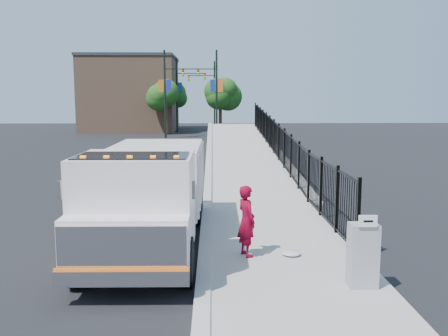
{
  "coord_description": "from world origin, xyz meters",
  "views": [
    {
      "loc": [
        0.2,
        -13.13,
        3.78
      ],
      "look_at": [
        0.54,
        2.0,
        1.62
      ],
      "focal_mm": 40.0,
      "sensor_mm": 36.0,
      "label": 1
    }
  ],
  "objects": [
    {
      "name": "tree_2",
      "position": [
        -4.25,
        46.59,
        3.95
      ],
      "size": [
        2.65,
        2.65,
        5.32
      ],
      "color": "#382314",
      "rests_on": "ground"
    },
    {
      "name": "curb",
      "position": [
        0.0,
        -2.0,
        0.08
      ],
      "size": [
        0.3,
        12.0,
        0.16
      ],
      "primitive_type": "cube",
      "color": "#ADAAA3",
      "rests_on": "ground"
    },
    {
      "name": "light_pole_3",
      "position": [
        0.14,
        46.8,
        4.36
      ],
      "size": [
        3.77,
        0.22,
        8.0
      ],
      "color": "black",
      "rests_on": "ground"
    },
    {
      "name": "sidewalk",
      "position": [
        1.93,
        -2.0,
        0.06
      ],
      "size": [
        3.55,
        12.0,
        0.12
      ],
      "primitive_type": "cube",
      "color": "#9E998E",
      "rests_on": "ground"
    },
    {
      "name": "truck",
      "position": [
        -1.4,
        -0.83,
        1.49
      ],
      "size": [
        2.6,
        7.73,
        2.64
      ],
      "rotation": [
        0.0,
        0.0,
        -0.01
      ],
      "color": "black",
      "rests_on": "ground"
    },
    {
      "name": "tree_0",
      "position": [
        -4.47,
        37.49,
        3.96
      ],
      "size": [
        2.84,
        2.84,
        5.42
      ],
      "color": "#382314",
      "rests_on": "ground"
    },
    {
      "name": "debris",
      "position": [
        2.02,
        -1.95,
        0.18
      ],
      "size": [
        0.44,
        0.44,
        0.11
      ],
      "primitive_type": "ellipsoid",
      "color": "silver",
      "rests_on": "sidewalk"
    },
    {
      "name": "ramp",
      "position": [
        2.12,
        16.0,
        0.0
      ],
      "size": [
        3.95,
        24.06,
        3.19
      ],
      "primitive_type": "cube",
      "rotation": [
        0.06,
        0.0,
        0.0
      ],
      "color": "#9E998E",
      "rests_on": "ground"
    },
    {
      "name": "light_pole_0",
      "position": [
        -3.83,
        32.91,
        4.36
      ],
      "size": [
        3.77,
        0.22,
        8.0
      ],
      "color": "black",
      "rests_on": "ground"
    },
    {
      "name": "ground",
      "position": [
        0.0,
        0.0,
        0.0
      ],
      "size": [
        120.0,
        120.0,
        0.0
      ],
      "primitive_type": "plane",
      "color": "black",
      "rests_on": "ground"
    },
    {
      "name": "worker",
      "position": [
        0.97,
        -1.94,
        0.95
      ],
      "size": [
        0.6,
        0.71,
        1.66
      ],
      "primitive_type": "imported",
      "rotation": [
        0.0,
        0.0,
        1.97
      ],
      "color": "maroon",
      "rests_on": "sidewalk"
    },
    {
      "name": "light_pole_2",
      "position": [
        -3.35,
        41.43,
        4.36
      ],
      "size": [
        3.77,
        0.22,
        8.0
      ],
      "color": "black",
      "rests_on": "ground"
    },
    {
      "name": "iron_fence",
      "position": [
        3.55,
        12.0,
        0.9
      ],
      "size": [
        0.1,
        28.0,
        1.8
      ],
      "primitive_type": "cube",
      "color": "black",
      "rests_on": "ground"
    },
    {
      "name": "utility_cabinet",
      "position": [
        3.1,
        -3.89,
        0.75
      ],
      "size": [
        0.55,
        0.4,
        1.25
      ],
      "primitive_type": "cube",
      "color": "gray",
      "rests_on": "sidewalk"
    },
    {
      "name": "building",
      "position": [
        -9.0,
        44.0,
        4.0
      ],
      "size": [
        10.0,
        10.0,
        8.0
      ],
      "primitive_type": "cube",
      "color": "#8C664C",
      "rests_on": "ground"
    },
    {
      "name": "arrow_sign",
      "position": [
        3.1,
        -4.11,
        1.48
      ],
      "size": [
        0.35,
        0.04,
        0.22
      ],
      "primitive_type": "cube",
      "color": "white",
      "rests_on": "utility_cabinet"
    },
    {
      "name": "light_pole_1",
      "position": [
        0.27,
        32.84,
        4.36
      ],
      "size": [
        3.78,
        0.22,
        8.0
      ],
      "color": "black",
      "rests_on": "ground"
    },
    {
      "name": "tree_1",
      "position": [
        0.99,
        38.06,
        3.95
      ],
      "size": [
        2.68,
        2.68,
        5.34
      ],
      "color": "#382314",
      "rests_on": "ground"
    }
  ]
}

